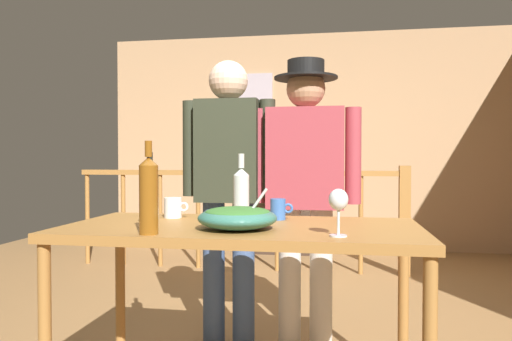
# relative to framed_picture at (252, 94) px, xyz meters

# --- Properties ---
(ground_plane) EXTENTS (7.79, 7.79, 0.00)m
(ground_plane) POSITION_rel_framed_picture_xyz_m (0.73, -2.94, -1.89)
(ground_plane) COLOR olive
(back_wall) EXTENTS (5.00, 0.10, 2.60)m
(back_wall) POSITION_rel_framed_picture_xyz_m (0.73, 0.06, -0.59)
(back_wall) COLOR tan
(back_wall) RESTS_ON ground_plane
(framed_picture) EXTENTS (0.51, 0.03, 0.50)m
(framed_picture) POSITION_rel_framed_picture_xyz_m (0.00, 0.00, 0.00)
(framed_picture) COLOR #AEA1AB
(stair_railing) EXTENTS (3.27, 0.10, 1.03)m
(stair_railing) POSITION_rel_framed_picture_xyz_m (0.50, -1.24, -1.27)
(stair_railing) COLOR #9E6B33
(stair_railing) RESTS_ON ground_plane
(tv_console) EXTENTS (0.90, 0.40, 0.50)m
(tv_console) POSITION_rel_framed_picture_xyz_m (0.41, -0.29, -1.64)
(tv_console) COLOR #38281E
(tv_console) RESTS_ON ground_plane
(flat_screen_tv) EXTENTS (0.51, 0.12, 0.39)m
(flat_screen_tv) POSITION_rel_framed_picture_xyz_m (0.41, -0.32, -1.16)
(flat_screen_tv) COLOR black
(flat_screen_tv) RESTS_ON tv_console
(serving_table) EXTENTS (1.52, 0.74, 0.81)m
(serving_table) POSITION_rel_framed_picture_xyz_m (0.64, -3.85, -1.16)
(serving_table) COLOR #9E6B33
(serving_table) RESTS_ON ground_plane
(salad_bowl) EXTENTS (0.32, 0.32, 0.17)m
(salad_bowl) POSITION_rel_framed_picture_xyz_m (0.64, -3.97, -1.03)
(salad_bowl) COLOR #337060
(salad_bowl) RESTS_ON serving_table
(wine_glass) EXTENTS (0.07, 0.07, 0.18)m
(wine_glass) POSITION_rel_framed_picture_xyz_m (1.05, -4.09, -0.96)
(wine_glass) COLOR silver
(wine_glass) RESTS_ON serving_table
(wine_bottle_clear) EXTENTS (0.07, 0.07, 0.31)m
(wine_bottle_clear) POSITION_rel_framed_picture_xyz_m (0.60, -3.67, -0.96)
(wine_bottle_clear) COLOR silver
(wine_bottle_clear) RESTS_ON serving_table
(wine_bottle_dark) EXTENTS (0.08, 0.08, 0.32)m
(wine_bottle_dark) POSITION_rel_framed_picture_xyz_m (0.12, -3.61, -0.96)
(wine_bottle_dark) COLOR black
(wine_bottle_dark) RESTS_ON serving_table
(wine_bottle_amber) EXTENTS (0.07, 0.07, 0.35)m
(wine_bottle_amber) POSITION_rel_framed_picture_xyz_m (0.34, -4.15, -0.93)
(wine_bottle_amber) COLOR brown
(wine_bottle_amber) RESTS_ON serving_table
(mug_white) EXTENTS (0.12, 0.08, 0.10)m
(mug_white) POSITION_rel_framed_picture_xyz_m (0.26, -3.65, -1.04)
(mug_white) COLOR white
(mug_white) RESTS_ON serving_table
(mug_blue) EXTENTS (0.11, 0.07, 0.10)m
(mug_blue) POSITION_rel_framed_picture_xyz_m (0.77, -3.64, -1.04)
(mug_blue) COLOR #3866B2
(mug_blue) RESTS_ON serving_table
(person_standing_left) EXTENTS (0.56, 0.23, 1.67)m
(person_standing_left) POSITION_rel_framed_picture_xyz_m (0.41, -3.11, -0.91)
(person_standing_left) COLOR #3D5684
(person_standing_left) RESTS_ON ground_plane
(person_standing_right) EXTENTS (0.63, 0.36, 1.65)m
(person_standing_right) POSITION_rel_framed_picture_xyz_m (0.86, -3.11, -0.90)
(person_standing_right) COLOR beige
(person_standing_right) RESTS_ON ground_plane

